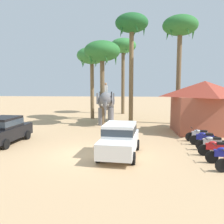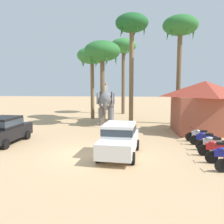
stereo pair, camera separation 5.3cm
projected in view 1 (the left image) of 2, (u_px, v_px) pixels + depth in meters
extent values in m
plane|color=tan|center=(84.00, 154.00, 12.85)|extent=(120.00, 120.00, 0.00)
cube|color=white|center=(120.00, 143.00, 12.57)|extent=(2.13, 4.26, 0.76)
cube|color=white|center=(120.00, 130.00, 12.59)|extent=(1.78, 2.26, 0.64)
cube|color=#2D3842|center=(120.00, 130.00, 12.59)|extent=(1.80, 2.28, 0.35)
cylinder|color=black|center=(133.00, 158.00, 11.22)|extent=(0.24, 0.62, 0.60)
cylinder|color=black|center=(98.00, 156.00, 11.53)|extent=(0.24, 0.62, 0.60)
cylinder|color=black|center=(138.00, 145.00, 13.70)|extent=(0.24, 0.62, 0.60)
cylinder|color=black|center=(108.00, 143.00, 14.01)|extent=(0.24, 0.62, 0.60)
cube|color=black|center=(5.00, 133.00, 15.16)|extent=(2.00, 4.21, 0.76)
cube|color=black|center=(3.00, 122.00, 14.98)|extent=(1.71, 2.21, 0.64)
cube|color=#2D3842|center=(3.00, 122.00, 14.98)|extent=(1.73, 2.23, 0.35)
cylinder|color=black|center=(5.00, 134.00, 16.58)|extent=(0.22, 0.61, 0.60)
cylinder|color=black|center=(28.00, 135.00, 16.33)|extent=(0.22, 0.61, 0.60)
cylinder|color=black|center=(6.00, 144.00, 13.83)|extent=(0.22, 0.61, 0.60)
ellipsoid|color=slate|center=(106.00, 101.00, 22.64)|extent=(1.77, 3.18, 1.70)
cylinder|color=slate|center=(111.00, 117.00, 21.87)|extent=(0.52, 0.52, 1.60)
cylinder|color=slate|center=(101.00, 117.00, 21.88)|extent=(0.52, 0.52, 1.60)
cylinder|color=slate|center=(111.00, 114.00, 23.71)|extent=(0.52, 0.52, 1.60)
cylinder|color=slate|center=(102.00, 114.00, 23.73)|extent=(0.52, 0.52, 1.60)
ellipsoid|color=slate|center=(105.00, 99.00, 20.99)|extent=(1.15, 1.06, 1.20)
cube|color=slate|center=(114.00, 98.00, 21.07)|extent=(0.16, 0.81, 0.96)
cube|color=slate|center=(97.00, 98.00, 21.10)|extent=(0.16, 0.81, 0.96)
cone|color=slate|center=(105.00, 111.00, 20.66)|extent=(0.38, 0.38, 1.60)
cone|color=beige|center=(108.00, 105.00, 20.65)|extent=(0.15, 0.57, 0.21)
cone|color=beige|center=(102.00, 105.00, 20.65)|extent=(0.15, 0.57, 0.21)
cube|color=white|center=(106.00, 89.00, 21.65)|extent=(0.35, 0.26, 0.60)
sphere|color=#A87A56|center=(106.00, 84.00, 21.60)|extent=(0.22, 0.22, 0.22)
cylinder|color=#333338|center=(112.00, 95.00, 21.71)|extent=(0.12, 0.12, 0.55)
cylinder|color=#333338|center=(100.00, 95.00, 21.73)|extent=(0.12, 0.12, 0.55)
cylinder|color=black|center=(222.00, 166.00, 10.21)|extent=(0.61, 0.15, 0.60)
cylinder|color=black|center=(212.00, 157.00, 11.37)|extent=(0.60, 0.14, 0.60)
ellipsoid|color=navy|center=(222.00, 149.00, 11.27)|extent=(0.45, 0.27, 0.20)
cylinder|color=black|center=(214.00, 145.00, 11.29)|extent=(0.07, 0.55, 0.04)
cylinder|color=black|center=(204.00, 150.00, 12.59)|extent=(0.60, 0.13, 0.60)
cube|color=red|center=(216.00, 146.00, 12.49)|extent=(1.03, 0.25, 0.32)
ellipsoid|color=red|center=(213.00, 143.00, 12.48)|extent=(0.45, 0.26, 0.20)
cube|color=black|center=(221.00, 143.00, 12.44)|extent=(0.45, 0.24, 0.12)
cylinder|color=black|center=(206.00, 139.00, 12.50)|extent=(0.07, 0.55, 0.04)
cylinder|color=black|center=(201.00, 145.00, 13.62)|extent=(0.60, 0.11, 0.60)
cylinder|color=black|center=(223.00, 146.00, 13.51)|extent=(0.60, 0.11, 0.60)
cube|color=#ADADB2|center=(212.00, 142.00, 13.54)|extent=(1.02, 0.22, 0.32)
ellipsoid|color=#ADADB2|center=(209.00, 138.00, 13.54)|extent=(0.44, 0.25, 0.20)
cube|color=black|center=(217.00, 139.00, 13.50)|extent=(0.44, 0.23, 0.12)
cylinder|color=black|center=(203.00, 134.00, 13.54)|extent=(0.05, 0.55, 0.04)
cylinder|color=black|center=(194.00, 140.00, 14.85)|extent=(0.61, 0.18, 0.60)
cylinder|color=black|center=(215.00, 141.00, 14.60)|extent=(0.61, 0.18, 0.60)
cube|color=navy|center=(205.00, 137.00, 14.70)|extent=(1.04, 0.34, 0.32)
ellipsoid|color=navy|center=(202.00, 134.00, 14.71)|extent=(0.47, 0.30, 0.20)
cube|color=black|center=(209.00, 134.00, 14.63)|extent=(0.47, 0.28, 0.12)
cylinder|color=black|center=(196.00, 130.00, 14.76)|extent=(0.12, 0.55, 0.04)
cylinder|color=black|center=(190.00, 137.00, 15.73)|extent=(0.60, 0.11, 0.60)
cylinder|color=black|center=(209.00, 137.00, 15.63)|extent=(0.60, 0.11, 0.60)
cube|color=#ADADB2|center=(199.00, 134.00, 15.66)|extent=(1.02, 0.21, 0.32)
ellipsoid|color=#ADADB2|center=(197.00, 131.00, 15.65)|extent=(0.44, 0.24, 0.20)
cube|color=black|center=(203.00, 131.00, 15.62)|extent=(0.44, 0.22, 0.12)
cylinder|color=black|center=(192.00, 128.00, 15.65)|extent=(0.05, 0.55, 0.04)
cylinder|color=brown|center=(102.00, 90.00, 21.56)|extent=(0.40, 0.40, 6.47)
ellipsoid|color=#286B2D|center=(102.00, 51.00, 21.16)|extent=(3.20, 3.20, 1.80)
cone|color=#286B2D|center=(116.00, 57.00, 21.13)|extent=(0.40, 0.92, 1.64)
cone|color=#286B2D|center=(108.00, 58.00, 22.32)|extent=(0.91, 0.57, 1.67)
cone|color=#286B2D|center=(93.00, 58.00, 21.99)|extent=(0.73, 0.83, 1.69)
cone|color=#286B2D|center=(90.00, 56.00, 20.59)|extent=(0.73, 0.83, 1.69)
cone|color=#286B2D|center=(105.00, 55.00, 20.06)|extent=(0.91, 0.57, 1.67)
cylinder|color=brown|center=(179.00, 77.00, 22.26)|extent=(0.43, 0.43, 8.86)
ellipsoid|color=#286B2D|center=(180.00, 25.00, 21.72)|extent=(3.20, 3.20, 1.80)
cone|color=#286B2D|center=(193.00, 31.00, 21.69)|extent=(0.40, 0.92, 1.64)
cone|color=#286B2D|center=(181.00, 34.00, 22.89)|extent=(0.91, 0.57, 1.67)
cone|color=#286B2D|center=(168.00, 33.00, 22.55)|extent=(0.73, 0.83, 1.69)
cone|color=#286B2D|center=(170.00, 29.00, 21.16)|extent=(0.73, 0.83, 1.69)
cone|color=#286B2D|center=(187.00, 28.00, 20.63)|extent=(0.91, 0.57, 1.67)
cylinder|color=brown|center=(131.00, 74.00, 23.67)|extent=(0.43, 0.43, 9.43)
ellipsoid|color=#1E5B28|center=(132.00, 23.00, 23.10)|extent=(3.20, 3.20, 1.80)
cone|color=#1E5B28|center=(144.00, 28.00, 23.07)|extent=(0.40, 0.92, 1.64)
cone|color=#1E5B28|center=(135.00, 31.00, 24.26)|extent=(0.91, 0.57, 1.67)
cone|color=#1E5B28|center=(122.00, 30.00, 23.93)|extent=(0.73, 0.83, 1.69)
cone|color=#1E5B28|center=(121.00, 27.00, 22.53)|extent=(0.73, 0.83, 1.69)
cone|color=#1E5B28|center=(136.00, 25.00, 22.00)|extent=(0.91, 0.57, 1.67)
cylinder|color=brown|center=(92.00, 88.00, 25.90)|extent=(0.40, 0.40, 6.58)
ellipsoid|color=#337A38|center=(92.00, 56.00, 25.49)|extent=(3.20, 3.20, 1.80)
cone|color=#337A38|center=(103.00, 60.00, 25.46)|extent=(0.40, 0.92, 1.64)
cone|color=#337A38|center=(97.00, 61.00, 26.65)|extent=(0.91, 0.57, 1.67)
cone|color=#337A38|center=(84.00, 61.00, 26.32)|extent=(0.73, 0.83, 1.69)
cone|color=#337A38|center=(82.00, 60.00, 24.92)|extent=(0.73, 0.83, 1.69)
cone|color=#337A38|center=(94.00, 59.00, 24.39)|extent=(0.91, 0.57, 1.67)
cylinder|color=brown|center=(123.00, 81.00, 30.01)|extent=(0.42, 0.42, 8.28)
ellipsoid|color=#337A38|center=(123.00, 46.00, 29.51)|extent=(3.20, 3.20, 1.80)
cone|color=#337A38|center=(133.00, 50.00, 29.48)|extent=(0.40, 0.92, 1.64)
cone|color=#337A38|center=(126.00, 51.00, 30.67)|extent=(0.91, 0.57, 1.67)
cone|color=#337A38|center=(116.00, 51.00, 30.34)|extent=(0.73, 0.83, 1.69)
cone|color=#337A38|center=(115.00, 49.00, 28.94)|extent=(0.73, 0.83, 1.69)
cone|color=#337A38|center=(126.00, 48.00, 28.41)|extent=(0.91, 0.57, 1.67)
cube|color=#994C38|center=(204.00, 115.00, 18.51)|extent=(4.50, 3.72, 2.80)
pyramid|color=#9E3828|center=(205.00, 89.00, 18.28)|extent=(5.12, 4.34, 1.20)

